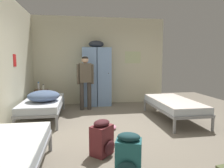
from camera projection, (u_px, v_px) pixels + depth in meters
ground_plane at (114, 132)px, 4.14m from camera, size 9.00×9.00×0.00m
room_backdrop at (57, 61)px, 5.00m from camera, size 4.39×5.68×2.85m
locker_bank at (96, 75)px, 6.48m from camera, size 0.90×0.55×2.07m
shelf_unit at (42, 97)px, 6.15m from camera, size 0.38×0.30×0.57m
bed_left_rear at (43, 104)px, 5.00m from camera, size 0.90×1.90×0.49m
bed_right at (173, 104)px, 4.96m from camera, size 0.90×1.90×0.49m
bedding_heap at (44, 96)px, 4.77m from camera, size 0.74×0.76×0.25m
person_traveler at (85, 78)px, 5.86m from camera, size 0.49×0.23×1.57m
water_bottle at (38, 86)px, 6.12m from camera, size 0.07×0.07×0.23m
lotion_bottle at (43, 87)px, 6.09m from camera, size 0.06×0.06×0.17m
backpack_teal at (129, 155)px, 2.54m from camera, size 0.38×0.39×0.55m
backpack_maroon at (102, 138)px, 3.10m from camera, size 0.42×0.42×0.55m
clothes_pile_pink at (103, 127)px, 4.28m from camera, size 0.55×0.45×0.09m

